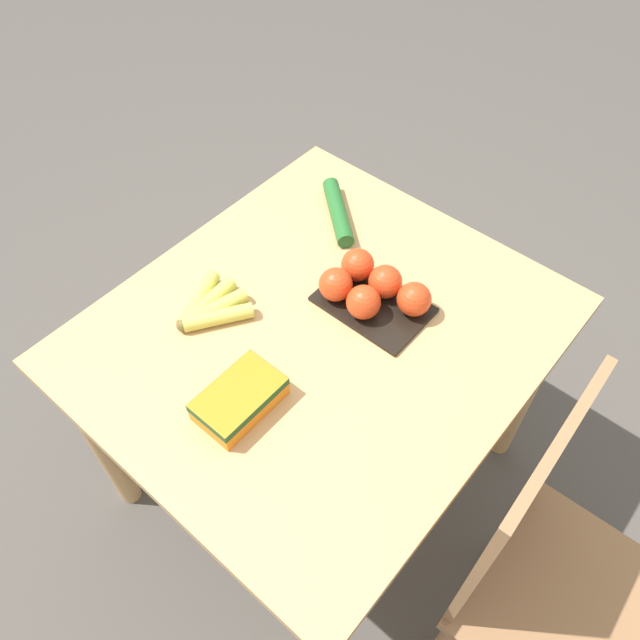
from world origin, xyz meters
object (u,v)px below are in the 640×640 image
at_px(banana_bunch, 209,308).
at_px(cucumber_near, 338,212).
at_px(carrot_bag, 239,398).
at_px(chair, 546,576).
at_px(tomato_pack, 371,289).

relative_size(banana_bunch, cucumber_near, 0.88).
bearing_deg(carrot_bag, chair, 107.46).
xyz_separation_m(chair, cucumber_near, (-0.36, -0.87, 0.25)).
xyz_separation_m(banana_bunch, tomato_pack, (-0.27, 0.26, 0.03)).
relative_size(banana_bunch, tomato_pack, 0.70).
bearing_deg(tomato_pack, chair, 73.18).
height_order(chair, banana_bunch, chair).
bearing_deg(tomato_pack, carrot_bag, -4.17).
height_order(banana_bunch, cucumber_near, cucumber_near).
relative_size(chair, tomato_pack, 3.89).
bearing_deg(cucumber_near, carrot_bag, 20.37).
bearing_deg(chair, banana_bunch, 93.13).
height_order(carrot_bag, cucumber_near, carrot_bag).
relative_size(chair, cucumber_near, 4.87).
distance_m(carrot_bag, cucumber_near, 0.61).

